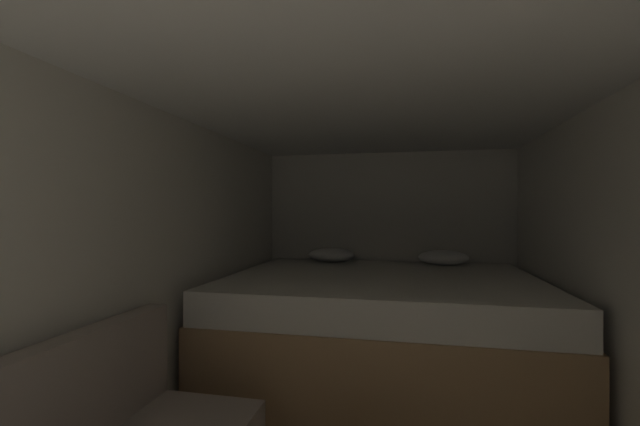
% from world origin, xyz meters
% --- Properties ---
extents(wall_back, '(2.69, 0.05, 1.99)m').
position_xyz_m(wall_back, '(0.00, 4.07, 0.99)').
color(wall_back, silver).
rests_on(wall_back, ground).
extents(wall_left, '(0.05, 4.73, 1.99)m').
position_xyz_m(wall_left, '(-1.32, 1.68, 0.99)').
color(wall_left, silver).
rests_on(wall_left, ground).
extents(ceiling_slab, '(2.69, 4.73, 0.05)m').
position_xyz_m(ceiling_slab, '(0.00, 1.68, 2.01)').
color(ceiling_slab, white).
rests_on(ceiling_slab, wall_left).
extents(bed, '(2.47, 1.98, 0.98)m').
position_xyz_m(bed, '(0.00, 3.02, 0.42)').
color(bed, tan).
rests_on(bed, ground).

